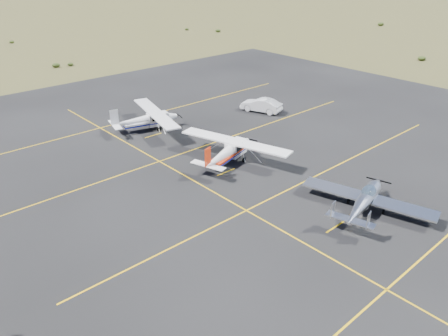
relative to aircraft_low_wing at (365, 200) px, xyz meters
name	(u,v)px	position (x,y,z in m)	size (l,w,h in m)	color
ground	(320,193)	(-0.11, 3.68, -1.00)	(1600.00, 1600.00, 0.00)	#383D1C
apron	(255,164)	(-0.11, 10.68, -1.00)	(72.00, 72.00, 0.02)	black
aircraft_low_wing	(365,200)	(0.00, 0.00, 0.00)	(7.05, 9.62, 2.09)	silver
aircraft_cessna	(229,151)	(-1.79, 12.32, 0.19)	(7.10, 10.50, 2.68)	white
aircraft_plain	(146,119)	(-2.72, 23.92, 0.19)	(6.92, 10.52, 2.67)	white
sedan	(261,105)	(10.34, 20.02, -0.21)	(1.66, 4.75, 1.57)	silver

